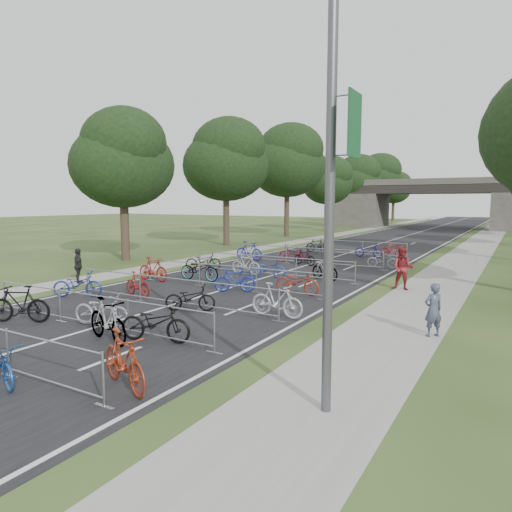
{
  "coord_description": "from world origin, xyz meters",
  "views": [
    {
      "loc": [
        11.28,
        -5.69,
        3.91
      ],
      "look_at": [
        -0.5,
        14.44,
        1.1
      ],
      "focal_mm": 32.0,
      "sensor_mm": 36.0,
      "label": 1
    }
  ],
  "objects_px": {
    "bike_2": "(1,363)",
    "lamppost": "(332,180)",
    "pedestrian_c": "(78,266)",
    "overpass_bridge": "(434,204)",
    "pedestrian_b": "(403,269)",
    "pedestrian_a": "(433,310)"
  },
  "relations": [
    {
      "from": "pedestrian_a",
      "to": "pedestrian_c",
      "type": "distance_m",
      "value": 16.01
    },
    {
      "from": "overpass_bridge",
      "to": "bike_2",
      "type": "xyz_separation_m",
      "value": [
        1.82,
        -65.33,
        -3.07
      ]
    },
    {
      "from": "bike_2",
      "to": "lamppost",
      "type": "bearing_deg",
      "value": -53.83
    },
    {
      "from": "overpass_bridge",
      "to": "pedestrian_b",
      "type": "distance_m",
      "value": 50.81
    },
    {
      "from": "lamppost",
      "to": "overpass_bridge",
      "type": "bearing_deg",
      "value": 97.53
    },
    {
      "from": "lamppost",
      "to": "pedestrian_c",
      "type": "relative_size",
      "value": 4.86
    },
    {
      "from": "pedestrian_a",
      "to": "overpass_bridge",
      "type": "bearing_deg",
      "value": -125.52
    },
    {
      "from": "lamppost",
      "to": "pedestrian_c",
      "type": "distance_m",
      "value": 16.83
    },
    {
      "from": "overpass_bridge",
      "to": "bike_2",
      "type": "distance_m",
      "value": 65.43
    },
    {
      "from": "lamppost",
      "to": "pedestrian_b",
      "type": "xyz_separation_m",
      "value": [
        -1.49,
        12.72,
        -3.32
      ]
    },
    {
      "from": "overpass_bridge",
      "to": "pedestrian_a",
      "type": "bearing_deg",
      "value": -80.83
    },
    {
      "from": "pedestrian_a",
      "to": "pedestrian_b",
      "type": "bearing_deg",
      "value": -115.33
    },
    {
      "from": "pedestrian_b",
      "to": "bike_2",
      "type": "bearing_deg",
      "value": -110.52
    },
    {
      "from": "pedestrian_a",
      "to": "bike_2",
      "type": "bearing_deg",
      "value": 3.79
    },
    {
      "from": "overpass_bridge",
      "to": "pedestrian_b",
      "type": "xyz_separation_m",
      "value": [
        6.84,
        -50.28,
        -2.57
      ]
    },
    {
      "from": "bike_2",
      "to": "pedestrian_c",
      "type": "relative_size",
      "value": 1.04
    },
    {
      "from": "lamppost",
      "to": "bike_2",
      "type": "bearing_deg",
      "value": -160.28
    },
    {
      "from": "bike_2",
      "to": "pedestrian_c",
      "type": "bearing_deg",
      "value": 60.72
    },
    {
      "from": "overpass_bridge",
      "to": "pedestrian_c",
      "type": "relative_size",
      "value": 18.36
    },
    {
      "from": "pedestrian_b",
      "to": "pedestrian_c",
      "type": "relative_size",
      "value": 1.14
    },
    {
      "from": "overpass_bridge",
      "to": "pedestrian_c",
      "type": "xyz_separation_m",
      "value": [
        -6.8,
        -56.48,
        -2.69
      ]
    },
    {
      "from": "pedestrian_a",
      "to": "lamppost",
      "type": "bearing_deg",
      "value": 37.07
    }
  ]
}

